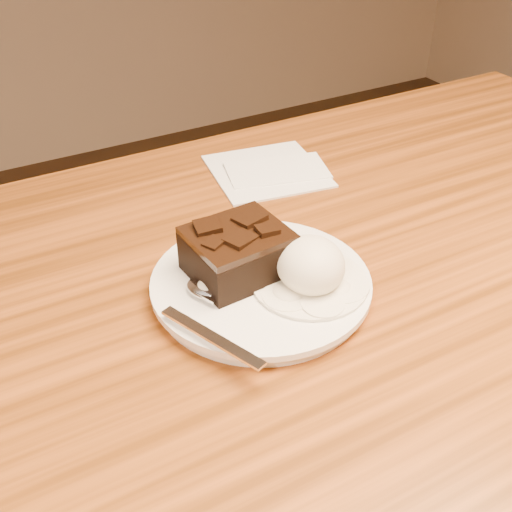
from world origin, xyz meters
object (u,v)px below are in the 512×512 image
dining_table (341,497)px  brownie (238,255)px  ice_cream_scoop (311,265)px  napkin (267,170)px  plate (261,286)px  spoon (206,290)px

dining_table → brownie: bearing=154.0°
ice_cream_scoop → napkin: 0.27m
napkin → ice_cream_scoop: bearing=-111.1°
brownie → napkin: brownie is taller
brownie → plate: bearing=-55.0°
dining_table → brownie: (-0.12, 0.06, 0.41)m
napkin → dining_table: bearing=-96.0°
brownie → napkin: bearing=53.4°
spoon → plate: bearing=-26.9°
dining_table → napkin: bearing=84.0°
dining_table → ice_cream_scoop: bearing=173.3°
spoon → napkin: size_ratio=1.19×
spoon → napkin: bearing=27.0°
plate → napkin: 0.26m
ice_cream_scoop → plate: bearing=140.9°
ice_cream_scoop → napkin: (0.10, 0.25, -0.04)m
ice_cream_scoop → spoon: size_ratio=0.41×
brownie → dining_table: bearing=-26.0°
plate → napkin: (0.14, 0.22, -0.01)m
dining_table → napkin: 0.46m
dining_table → ice_cream_scoop: size_ratio=17.20×
brownie → spoon: bearing=-160.3°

